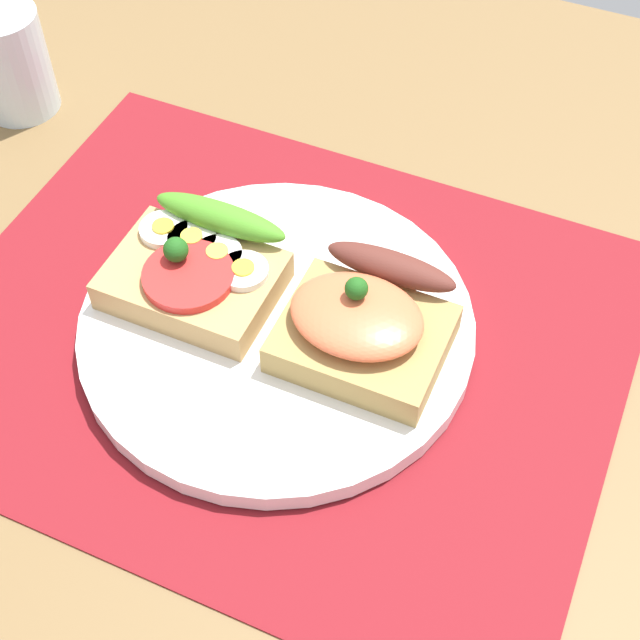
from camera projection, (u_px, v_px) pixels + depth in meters
ground_plane at (278, 351)px, 60.61cm from camera, size 120.00×90.00×3.20cm
placemat at (277, 334)px, 59.25cm from camera, size 43.37×35.34×0.30cm
plate at (277, 326)px, 58.60cm from camera, size 25.10×25.10×1.35cm
sandwich_egg_tomato at (196, 270)px, 58.54cm from camera, size 10.59×9.27×4.37cm
sandwich_salmon at (364, 322)px, 55.41cm from camera, size 9.93×9.52×5.43cm
drinking_glass at (11, 62)px, 70.71cm from camera, size 5.92×5.92×8.29cm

